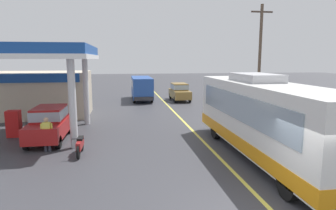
{
  "coord_description": "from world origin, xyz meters",
  "views": [
    {
      "loc": [
        -4.2,
        -7.22,
        4.36
      ],
      "look_at": [
        -1.5,
        10.0,
        1.6
      ],
      "focal_mm": 31.14,
      "sensor_mm": 36.0,
      "label": 1
    }
  ],
  "objects": [
    {
      "name": "gas_station_roadside",
      "position": [
        -10.32,
        14.19,
        2.63
      ],
      "size": [
        9.1,
        11.95,
        5.1
      ],
      "color": "#194799",
      "rests_on": "ground"
    },
    {
      "name": "car_trailing_behind_bus",
      "position": [
        1.75,
        22.83,
        1.01
      ],
      "size": [
        1.7,
        4.2,
        1.82
      ],
      "color": "olive",
      "rests_on": "ground"
    },
    {
      "name": "utility_pole_roadside",
      "position": [
        6.92,
        15.38,
        4.52
      ],
      "size": [
        1.8,
        0.24,
        8.68
      ],
      "color": "brown",
      "rests_on": "ground"
    },
    {
      "name": "pedestrian_near_pump",
      "position": [
        -7.79,
        6.87,
        0.93
      ],
      "size": [
        0.55,
        0.22,
        1.66
      ],
      "color": "#33333F",
      "rests_on": "ground"
    },
    {
      "name": "lane_divider_stripe",
      "position": [
        0.0,
        15.0,
        0.0
      ],
      "size": [
        0.16,
        50.0,
        0.01
      ],
      "primitive_type": "cube",
      "color": "#D8CC4C",
      "rests_on": "ground"
    },
    {
      "name": "coach_bus_main",
      "position": [
        1.95,
        4.56,
        1.72
      ],
      "size": [
        2.6,
        11.04,
        3.69
      ],
      "color": "white",
      "rests_on": "ground"
    },
    {
      "name": "motorcycle_parked_forecourt",
      "position": [
        -6.2,
        6.18,
        0.44
      ],
      "size": [
        0.55,
        1.8,
        0.92
      ],
      "color": "black",
      "rests_on": "ground"
    },
    {
      "name": "car_at_pump",
      "position": [
        -8.13,
        8.87,
        1.01
      ],
      "size": [
        1.7,
        4.2,
        1.82
      ],
      "color": "maroon",
      "rests_on": "ground"
    },
    {
      "name": "ground",
      "position": [
        0.0,
        20.0,
        0.0
      ],
      "size": [
        120.0,
        120.0,
        0.0
      ],
      "primitive_type": "plane",
      "color": "#38383D"
    },
    {
      "name": "minibus_opposing_lane",
      "position": [
        -2.18,
        23.84,
        1.47
      ],
      "size": [
        2.04,
        6.13,
        2.44
      ],
      "color": "#264C9E",
      "rests_on": "ground"
    }
  ]
}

